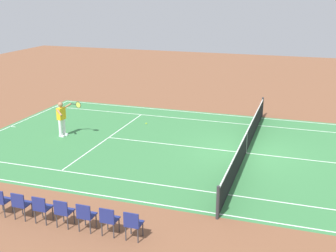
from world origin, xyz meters
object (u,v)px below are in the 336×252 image
(spectator_chair_4, at_px, (42,207))
(spectator_chair_5, at_px, (21,203))
(spectator_chair_3, at_px, (63,211))
(spectator_chair_6, at_px, (0,200))
(spectator_chair_1, at_px, (109,219))
(spectator_chair_0, at_px, (133,223))
(tennis_net, at_px, (246,142))
(tennis_player_near, at_px, (62,117))
(spectator_chair_2, at_px, (86,215))
(tennis_ball, at_px, (146,123))

(spectator_chair_4, distance_m, spectator_chair_5, 0.72)
(spectator_chair_3, bearing_deg, spectator_chair_6, 0.00)
(spectator_chair_1, relative_size, spectator_chair_4, 1.00)
(spectator_chair_0, bearing_deg, spectator_chair_4, 0.00)
(tennis_net, xyz_separation_m, spectator_chair_6, (6.28, 7.65, 0.03))
(tennis_player_near, height_order, spectator_chair_3, tennis_player_near)
(spectator_chair_1, distance_m, spectator_chair_5, 2.89)
(spectator_chair_2, xyz_separation_m, spectator_chair_4, (1.44, 0.00, 0.00))
(spectator_chair_3, relative_size, spectator_chair_6, 1.00)
(spectator_chair_3, height_order, spectator_chair_4, same)
(spectator_chair_1, xyz_separation_m, spectator_chair_5, (2.89, 0.00, 0.00))
(spectator_chair_1, bearing_deg, tennis_player_near, -50.79)
(spectator_chair_3, relative_size, spectator_chair_4, 1.00)
(tennis_net, relative_size, spectator_chair_3, 13.30)
(spectator_chair_4, bearing_deg, spectator_chair_6, 0.00)
(spectator_chair_3, height_order, spectator_chair_5, same)
(tennis_net, xyz_separation_m, tennis_ball, (5.50, -2.55, -0.46))
(spectator_chair_0, xyz_separation_m, spectator_chair_1, (0.72, 0.00, 0.00))
(tennis_net, distance_m, spectator_chair_3, 8.69)
(spectator_chair_3, bearing_deg, spectator_chair_2, 180.00)
(tennis_net, distance_m, spectator_chair_2, 8.37)
(spectator_chair_4, xyz_separation_m, spectator_chair_6, (1.44, 0.00, 0.00))
(tennis_player_near, bearing_deg, tennis_net, -176.91)
(spectator_chair_2, relative_size, spectator_chair_4, 1.00)
(tennis_player_near, height_order, spectator_chair_6, tennis_player_near)
(spectator_chair_2, distance_m, spectator_chair_5, 2.16)
(tennis_player_near, xyz_separation_m, spectator_chair_3, (-4.42, 7.19, -0.41))
(spectator_chair_3, xyz_separation_m, spectator_chair_5, (1.44, 0.00, 0.00))
(spectator_chair_5, xyz_separation_m, spectator_chair_6, (0.72, 0.00, 0.00))
(spectator_chair_1, distance_m, spectator_chair_4, 2.16)
(tennis_ball, distance_m, spectator_chair_3, 10.31)
(spectator_chair_3, distance_m, spectator_chair_4, 0.72)
(spectator_chair_1, bearing_deg, tennis_net, -109.26)
(spectator_chair_0, xyz_separation_m, spectator_chair_4, (2.89, 0.00, 0.00))
(tennis_net, distance_m, tennis_player_near, 8.56)
(spectator_chair_0, height_order, spectator_chair_5, same)
(spectator_chair_5, bearing_deg, tennis_player_near, -67.49)
(spectator_chair_0, distance_m, spectator_chair_4, 2.89)
(tennis_ball, height_order, spectator_chair_6, spectator_chair_6)
(tennis_net, height_order, spectator_chair_3, tennis_net)
(spectator_chair_4, bearing_deg, tennis_player_near, -62.76)
(spectator_chair_0, height_order, spectator_chair_6, same)
(spectator_chair_1, bearing_deg, spectator_chair_2, 0.00)
(tennis_player_near, bearing_deg, spectator_chair_0, 132.49)
(spectator_chair_0, bearing_deg, spectator_chair_1, 0.00)
(tennis_player_near, relative_size, spectator_chair_2, 1.93)
(tennis_player_near, distance_m, spectator_chair_6, 7.55)
(spectator_chair_0, relative_size, spectator_chair_2, 1.00)
(spectator_chair_1, height_order, spectator_chair_3, same)
(tennis_player_near, distance_m, spectator_chair_3, 8.45)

